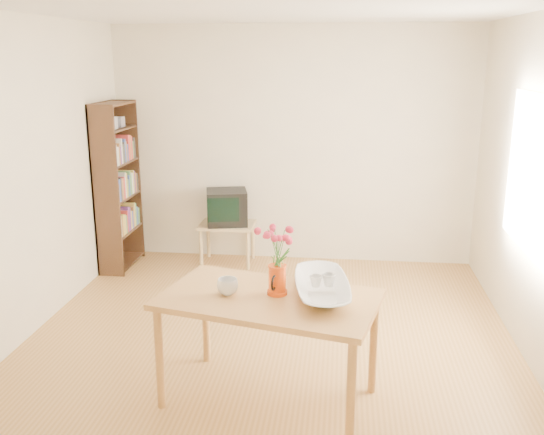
# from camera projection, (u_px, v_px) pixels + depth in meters

# --- Properties ---
(room) EXTENTS (4.50, 4.50, 4.50)m
(room) POSITION_uv_depth(u_px,v_px,m) (271.00, 189.00, 4.54)
(room) COLOR olive
(room) RESTS_ON ground
(table) EXTENTS (1.54, 1.10, 0.75)m
(table) POSITION_uv_depth(u_px,v_px,m) (269.00, 308.00, 3.97)
(table) COLOR #A9733A
(table) RESTS_ON ground
(tv_stand) EXTENTS (0.60, 0.45, 0.46)m
(tv_stand) POSITION_uv_depth(u_px,v_px,m) (227.00, 230.00, 6.74)
(tv_stand) COLOR tan
(tv_stand) RESTS_ON ground
(bookshelf) EXTENTS (0.28, 0.70, 1.80)m
(bookshelf) POSITION_uv_depth(u_px,v_px,m) (118.00, 192.00, 6.54)
(bookshelf) COLOR black
(bookshelf) RESTS_ON ground
(pitcher) EXTENTS (0.13, 0.21, 0.20)m
(pitcher) POSITION_uv_depth(u_px,v_px,m) (277.00, 281.00, 3.97)
(pitcher) COLOR #D5420C
(pitcher) RESTS_ON table
(flowers) EXTENTS (0.23, 0.23, 0.33)m
(flowers) POSITION_uv_depth(u_px,v_px,m) (277.00, 243.00, 3.90)
(flowers) COLOR #C72F4D
(flowers) RESTS_ON pitcher
(mug) EXTENTS (0.18, 0.18, 0.11)m
(mug) POSITION_uv_depth(u_px,v_px,m) (228.00, 287.00, 3.97)
(mug) COLOR white
(mug) RESTS_ON table
(bowl) EXTENTS (0.59, 0.59, 0.50)m
(bowl) POSITION_uv_depth(u_px,v_px,m) (323.00, 258.00, 3.94)
(bowl) COLOR white
(bowl) RESTS_ON table
(teacup_a) EXTENTS (0.10, 0.10, 0.07)m
(teacup_a) POSITION_uv_depth(u_px,v_px,m) (316.00, 264.00, 3.96)
(teacup_a) COLOR white
(teacup_a) RESTS_ON bowl
(teacup_b) EXTENTS (0.10, 0.10, 0.07)m
(teacup_b) POSITION_uv_depth(u_px,v_px,m) (329.00, 263.00, 3.96)
(teacup_b) COLOR white
(teacup_b) RESTS_ON bowl
(television) EXTENTS (0.51, 0.49, 0.38)m
(television) POSITION_uv_depth(u_px,v_px,m) (227.00, 206.00, 6.69)
(television) COLOR black
(television) RESTS_ON tv_stand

